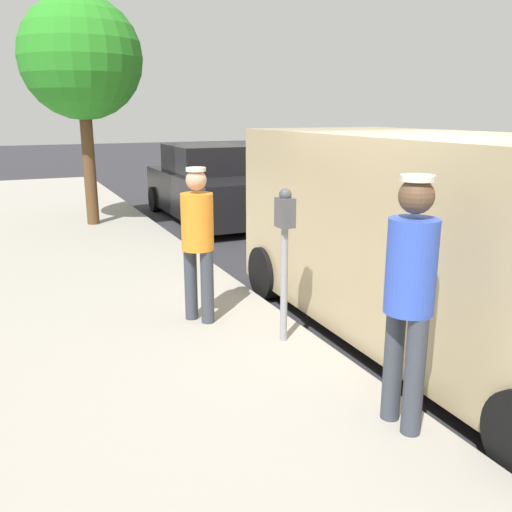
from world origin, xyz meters
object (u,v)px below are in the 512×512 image
object	(u,v)px
parking_meter_near	(285,239)
street_tree	(81,59)
pedestrian_in_orange	(198,236)
pedestrian_in_blue	(410,287)
parked_van	(440,237)
parked_sedan_behind	(211,187)

from	to	relation	value
parking_meter_near	street_tree	distance (m)	7.23
parking_meter_near	pedestrian_in_orange	xyz separation A→B (m)	(0.59, -0.86, -0.08)
pedestrian_in_orange	street_tree	size ratio (longest dim) A/B	0.38
pedestrian_in_blue	pedestrian_in_orange	distance (m)	2.66
parked_van	street_tree	world-z (taller)	street_tree
street_tree	parking_meter_near	bearing A→B (deg)	96.90
parking_meter_near	parked_van	size ratio (longest dim) A/B	0.29
pedestrian_in_blue	pedestrian_in_orange	size ratio (longest dim) A/B	1.09
pedestrian_in_blue	parking_meter_near	bearing A→B (deg)	-87.73
parking_meter_near	street_tree	bearing A→B (deg)	-83.10
pedestrian_in_orange	parked_sedan_behind	bearing A→B (deg)	-111.02
parking_meter_near	parked_sedan_behind	world-z (taller)	parking_meter_near
pedestrian_in_orange	parked_van	size ratio (longest dim) A/B	0.32
street_tree	pedestrian_in_orange	bearing A→B (deg)	92.32
parked_van	parked_sedan_behind	bearing A→B (deg)	-92.08
parked_van	street_tree	xyz separation A→B (m)	(2.33, -7.30, 2.17)
pedestrian_in_orange	street_tree	xyz separation A→B (m)	(0.24, -6.00, 2.23)
pedestrian_in_blue	parked_sedan_behind	world-z (taller)	pedestrian_in_blue
pedestrian_in_orange	parked_van	distance (m)	2.46
parking_meter_near	parked_van	bearing A→B (deg)	163.38
pedestrian_in_blue	parked_van	distance (m)	1.92
pedestrian_in_blue	street_tree	world-z (taller)	street_tree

